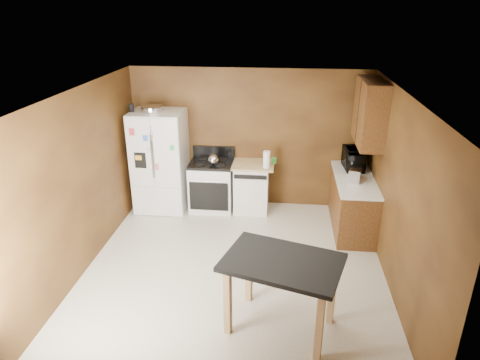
% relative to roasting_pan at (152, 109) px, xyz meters
% --- Properties ---
extents(floor, '(4.50, 4.50, 0.00)m').
position_rel_roasting_pan_xyz_m(floor, '(1.62, -1.86, -1.85)').
color(floor, silver).
rests_on(floor, ground).
extents(ceiling, '(4.50, 4.50, 0.00)m').
position_rel_roasting_pan_xyz_m(ceiling, '(1.62, -1.86, 0.65)').
color(ceiling, white).
rests_on(ceiling, ground).
extents(wall_back, '(4.20, 0.00, 4.20)m').
position_rel_roasting_pan_xyz_m(wall_back, '(1.62, 0.39, -0.60)').
color(wall_back, brown).
rests_on(wall_back, ground).
extents(wall_front, '(4.20, 0.00, 4.20)m').
position_rel_roasting_pan_xyz_m(wall_front, '(1.62, -4.11, -0.60)').
color(wall_front, brown).
rests_on(wall_front, ground).
extents(wall_left, '(0.00, 4.50, 4.50)m').
position_rel_roasting_pan_xyz_m(wall_left, '(-0.48, -1.86, -0.60)').
color(wall_left, brown).
rests_on(wall_left, ground).
extents(wall_right, '(0.00, 4.50, 4.50)m').
position_rel_roasting_pan_xyz_m(wall_right, '(3.72, -1.86, -0.60)').
color(wall_right, brown).
rests_on(wall_right, ground).
extents(roasting_pan, '(0.36, 0.36, 0.09)m').
position_rel_roasting_pan_xyz_m(roasting_pan, '(0.00, 0.00, 0.00)').
color(roasting_pan, silver).
rests_on(roasting_pan, refrigerator).
extents(pen_cup, '(0.09, 0.09, 0.13)m').
position_rel_roasting_pan_xyz_m(pen_cup, '(-0.35, -0.04, 0.02)').
color(pen_cup, black).
rests_on(pen_cup, refrigerator).
extents(kettle, '(0.19, 0.19, 0.19)m').
position_rel_roasting_pan_xyz_m(kettle, '(1.04, -0.07, -0.85)').
color(kettle, silver).
rests_on(kettle, gas_range).
extents(paper_towel, '(0.14, 0.14, 0.29)m').
position_rel_roasting_pan_xyz_m(paper_towel, '(1.97, -0.06, -0.81)').
color(paper_towel, white).
rests_on(paper_towel, dishwasher).
extents(green_canister, '(0.11, 0.11, 0.10)m').
position_rel_roasting_pan_xyz_m(green_canister, '(2.09, 0.15, -0.91)').
color(green_canister, green).
rests_on(green_canister, dishwasher).
extents(toaster, '(0.24, 0.32, 0.21)m').
position_rel_roasting_pan_xyz_m(toaster, '(3.39, -0.53, -0.84)').
color(toaster, silver).
rests_on(toaster, right_cabinets).
extents(microwave, '(0.42, 0.58, 0.31)m').
position_rel_roasting_pan_xyz_m(microwave, '(3.44, 0.04, -0.79)').
color(microwave, black).
rests_on(microwave, right_cabinets).
extents(refrigerator, '(0.90, 0.80, 1.80)m').
position_rel_roasting_pan_xyz_m(refrigerator, '(0.07, 0.01, -0.95)').
color(refrigerator, white).
rests_on(refrigerator, ground).
extents(gas_range, '(0.76, 0.68, 1.10)m').
position_rel_roasting_pan_xyz_m(gas_range, '(0.98, 0.07, -1.38)').
color(gas_range, white).
rests_on(gas_range, ground).
extents(dishwasher, '(0.78, 0.63, 0.89)m').
position_rel_roasting_pan_xyz_m(dishwasher, '(1.70, 0.09, -1.39)').
color(dishwasher, white).
rests_on(dishwasher, ground).
extents(right_cabinets, '(0.63, 1.58, 2.45)m').
position_rel_roasting_pan_xyz_m(right_cabinets, '(3.46, -0.38, -0.94)').
color(right_cabinets, brown).
rests_on(right_cabinets, ground).
extents(island, '(1.47, 1.18, 0.91)m').
position_rel_roasting_pan_xyz_m(island, '(2.29, -2.95, -1.07)').
color(island, black).
rests_on(island, ground).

